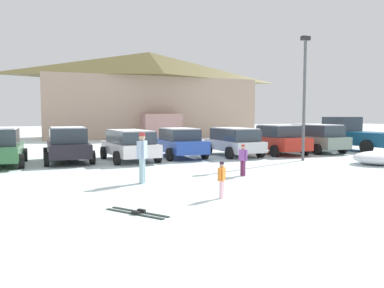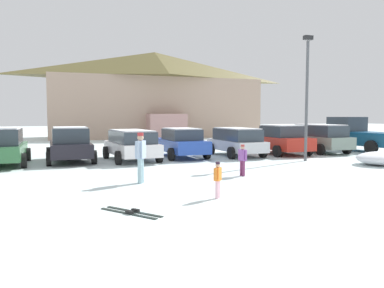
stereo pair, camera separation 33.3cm
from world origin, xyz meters
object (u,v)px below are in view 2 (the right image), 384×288
object	(u,v)px
parked_red_sedan	(280,139)
skier_child_in_purple_jacket	(243,158)
parked_black_sedan	(70,144)
skier_child_in_orange_jacket	(218,178)
parked_green_coupe	(2,146)
parked_blue_hatchback	(181,142)
skier_adult_in_blue_parka	(141,155)
parked_white_suv	(131,144)
pickup_truck	(357,135)
ski_lodge	(155,94)
pair_of_skis	(131,212)
parked_grey_wagon	(319,137)
parked_silver_wagon	(236,141)
lamp_post	(307,92)

from	to	relation	value
parked_red_sedan	skier_child_in_purple_jacket	distance (m)	8.53
parked_black_sedan	skier_child_in_orange_jacket	bearing A→B (deg)	-71.12
parked_green_coupe	parked_blue_hatchback	world-z (taller)	parked_green_coupe
parked_green_coupe	skier_adult_in_blue_parka	xyz separation A→B (m)	(4.82, -6.55, 0.09)
parked_black_sedan	skier_child_in_purple_jacket	distance (m)	8.81
parked_green_coupe	skier_child_in_orange_jacket	world-z (taller)	parked_green_coupe
parked_white_suv	skier_child_in_purple_jacket	world-z (taller)	parked_white_suv
parked_red_sedan	pickup_truck	bearing A→B (deg)	2.31
parked_green_coupe	skier_child_in_orange_jacket	distance (m)	11.41
skier_adult_in_blue_parka	parked_black_sedan	bearing A→B (deg)	105.80
ski_lodge	skier_child_in_purple_jacket	world-z (taller)	ski_lodge
parked_green_coupe	pair_of_skis	world-z (taller)	parked_green_coupe
parked_black_sedan	parked_grey_wagon	bearing A→B (deg)	-1.48
parked_black_sedan	skier_child_in_purple_jacket	bearing A→B (deg)	-49.21
parked_black_sedan	parked_silver_wagon	distance (m)	8.73
parked_grey_wagon	lamp_post	distance (m)	5.30
parked_silver_wagon	skier_adult_in_blue_parka	xyz separation A→B (m)	(-6.80, -6.39, 0.09)
parked_green_coupe	lamp_post	xyz separation A→B (m)	(13.81, -3.34, 2.54)
parked_black_sedan	skier_child_in_orange_jacket	world-z (taller)	parked_black_sedan
parked_black_sedan	pair_of_skis	xyz separation A→B (m)	(0.87, -10.48, -0.83)
parked_grey_wagon	skier_child_in_purple_jacket	xyz separation A→B (m)	(-8.58, -6.30, -0.26)
ski_lodge	parked_green_coupe	size ratio (longest dim) A/B	4.86
skier_child_in_purple_jacket	pickup_truck	bearing A→B (deg)	29.01
parked_blue_hatchback	skier_child_in_purple_jacket	size ratio (longest dim) A/B	3.82
pickup_truck	pair_of_skis	distance (m)	19.58
pickup_truck	lamp_post	size ratio (longest dim) A/B	0.94
pair_of_skis	lamp_post	size ratio (longest dim) A/B	0.25
parked_green_coupe	skier_adult_in_blue_parka	world-z (taller)	parked_green_coupe
parked_white_suv	parked_red_sedan	world-z (taller)	parked_red_sedan
ski_lodge	skier_adult_in_blue_parka	bearing A→B (deg)	-105.82
lamp_post	ski_lodge	bearing A→B (deg)	93.52
parked_grey_wagon	pair_of_skis	world-z (taller)	parked_grey_wagon
parked_red_sedan	ski_lodge	bearing A→B (deg)	95.86
parked_black_sedan	lamp_post	size ratio (longest dim) A/B	0.68
skier_child_in_purple_jacket	parked_red_sedan	bearing A→B (deg)	47.23
parked_grey_wagon	pickup_truck	world-z (taller)	pickup_truck
skier_child_in_purple_jacket	pair_of_skis	world-z (taller)	skier_child_in_purple_jacket
pickup_truck	skier_child_in_purple_jacket	world-z (taller)	pickup_truck
parked_black_sedan	parked_grey_wagon	world-z (taller)	parked_grey_wagon
parked_red_sedan	lamp_post	size ratio (longest dim) A/B	0.71
parked_green_coupe	parked_black_sedan	bearing A→B (deg)	4.67
lamp_post	pair_of_skis	bearing A→B (deg)	-145.50
skier_adult_in_blue_parka	skier_child_in_orange_jacket	distance (m)	3.33
skier_child_in_orange_jacket	pair_of_skis	xyz separation A→B (m)	(-2.48, -0.70, -0.54)
pickup_truck	skier_child_in_purple_jacket	xyz separation A→B (m)	(-11.73, -6.50, -0.34)
parked_blue_hatchback	skier_child_in_orange_jacket	xyz separation A→B (m)	(-2.29, -9.85, -0.24)
ski_lodge	pickup_truck	xyz separation A→B (m)	(8.01, -20.01, -3.52)
parked_red_sedan	skier_adult_in_blue_parka	size ratio (longest dim) A/B	2.58
skier_child_in_purple_jacket	ski_lodge	bearing A→B (deg)	82.03
parked_green_coupe	parked_white_suv	size ratio (longest dim) A/B	0.99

